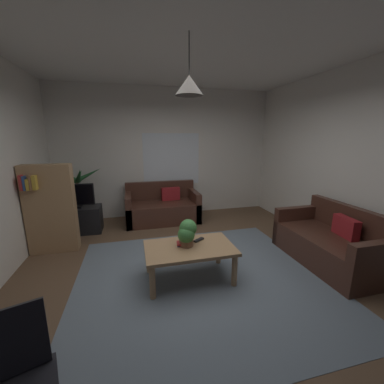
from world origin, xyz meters
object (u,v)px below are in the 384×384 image
object	(u,v)px
couch_under_window	(163,208)
bookshelf_corner	(50,208)
book_on_table_0	(181,244)
tv_stand	(77,220)
remote_on_table_0	(199,240)
folding_chair	(14,382)
potted_palm_corner	(79,200)
coffee_table	(190,251)
couch_right_side	(331,244)
potted_plant_on_table	(187,232)
book_on_table_1	(182,243)
pendant_lamp	(189,85)
tv	(74,196)

from	to	relation	value
couch_under_window	bookshelf_corner	world-z (taller)	bookshelf_corner
book_on_table_0	tv_stand	bearing A→B (deg)	130.00
remote_on_table_0	bookshelf_corner	world-z (taller)	bookshelf_corner
book_on_table_0	folding_chair	size ratio (longest dim) A/B	0.13
potted_palm_corner	coffee_table	bearing A→B (deg)	-54.26
couch_right_side	potted_plant_on_table	distance (m)	2.15
book_on_table_0	potted_plant_on_table	bearing A→B (deg)	-12.66
book_on_table_0	book_on_table_1	distance (m)	0.02
tv_stand	potted_palm_corner	distance (m)	0.51
potted_palm_corner	pendant_lamp	bearing A→B (deg)	-54.26
coffee_table	book_on_table_0	xyz separation A→B (m)	(-0.09, 0.06, 0.08)
couch_right_side	book_on_table_1	xyz separation A→B (m)	(-2.18, 0.14, 0.21)
tv_stand	tv	bearing A→B (deg)	-90.00
couch_right_side	potted_palm_corner	xyz separation A→B (m)	(-3.83, 2.52, 0.27)
couch_under_window	potted_palm_corner	distance (m)	1.72
potted_palm_corner	folding_chair	xyz separation A→B (m)	(0.41, -3.88, -0.04)
coffee_table	remote_on_table_0	size ratio (longest dim) A/B	6.98
tv	folding_chair	world-z (taller)	tv
book_on_table_0	bookshelf_corner	size ratio (longest dim) A/B	0.08
couch_under_window	folding_chair	distance (m)	3.96
potted_plant_on_table	bookshelf_corner	xyz separation A→B (m)	(-1.90, 1.24, 0.09)
couch_under_window	couch_right_side	bearing A→B (deg)	-47.96
book_on_table_0	book_on_table_1	world-z (taller)	book_on_table_1
coffee_table	tv_stand	bearing A→B (deg)	130.74
couch_under_window	book_on_table_0	world-z (taller)	couch_under_window
book_on_table_1	remote_on_table_0	world-z (taller)	book_on_table_1
coffee_table	bookshelf_corner	xyz separation A→B (m)	(-1.92, 1.28, 0.33)
couch_under_window	couch_right_side	world-z (taller)	same
book_on_table_0	remote_on_table_0	size ratio (longest dim) A/B	0.70
coffee_table	tv	bearing A→B (deg)	131.05
tv	bookshelf_corner	xyz separation A→B (m)	(-0.19, -0.71, -0.02)
potted_plant_on_table	pendant_lamp	world-z (taller)	pendant_lamp
book_on_table_1	potted_palm_corner	distance (m)	2.89
pendant_lamp	couch_under_window	bearing A→B (deg)	91.36
book_on_table_0	potted_plant_on_table	xyz separation A→B (m)	(0.07, -0.02, 0.16)
coffee_table	folding_chair	bearing A→B (deg)	-132.43
couch_under_window	pendant_lamp	size ratio (longest dim) A/B	2.44
coffee_table	potted_plant_on_table	xyz separation A→B (m)	(-0.02, 0.04, 0.24)
bookshelf_corner	folding_chair	world-z (taller)	bookshelf_corner
tv_stand	pendant_lamp	world-z (taller)	pendant_lamp
coffee_table	pendant_lamp	xyz separation A→B (m)	(0.00, -0.00, 1.96)
remote_on_table_0	book_on_table_1	bearing A→B (deg)	74.74
remote_on_table_0	potted_plant_on_table	bearing A→B (deg)	82.70
couch_under_window	potted_plant_on_table	xyz separation A→B (m)	(0.03, -2.24, 0.35)
remote_on_table_0	pendant_lamp	xyz separation A→B (m)	(-0.16, -0.13, 1.88)
book_on_table_1	coffee_table	bearing A→B (deg)	-27.22
book_on_table_0	remote_on_table_0	distance (m)	0.26
couch_right_side	potted_plant_on_table	xyz separation A→B (m)	(-2.11, 0.13, 0.35)
tv_stand	tv	size ratio (longest dim) A/B	1.25
couch_under_window	bookshelf_corner	size ratio (longest dim) A/B	1.10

